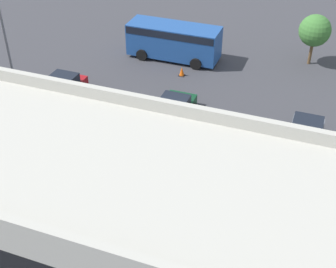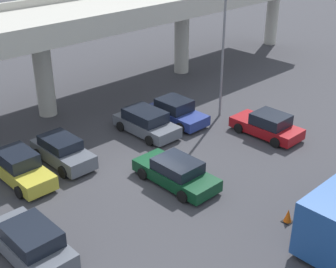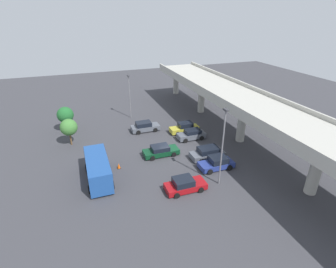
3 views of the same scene
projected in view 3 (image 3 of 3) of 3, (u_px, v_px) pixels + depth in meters
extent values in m
plane|color=#38383D|center=(170.00, 153.00, 36.47)|extent=(114.45, 114.45, 0.00)
cube|color=#ADAAA0|center=(245.00, 101.00, 37.27)|extent=(53.41, 7.94, 0.90)
cube|color=#ADAAA0|center=(222.00, 99.00, 35.78)|extent=(53.41, 0.30, 0.55)
cube|color=#ADAAA0|center=(268.00, 94.00, 38.13)|extent=(53.41, 0.30, 0.55)
cylinder|color=#ADAAA0|center=(176.00, 81.00, 61.40)|extent=(1.25, 1.25, 5.78)
cylinder|color=#ADAAA0|center=(201.00, 98.00, 50.05)|extent=(1.25, 1.25, 5.78)
cylinder|color=#ADAAA0|center=(242.00, 123.00, 38.70)|extent=(1.25, 1.25, 5.78)
cylinder|color=#ADAAA0|center=(316.00, 170.00, 27.34)|extent=(1.25, 1.25, 5.78)
cube|color=#515660|center=(145.00, 128.00, 42.91)|extent=(1.90, 4.58, 0.74)
cube|color=black|center=(143.00, 124.00, 42.52)|extent=(1.75, 2.43, 0.67)
cylinder|color=black|center=(152.00, 125.00, 44.27)|extent=(0.22, 0.70, 0.70)
cylinder|color=black|center=(155.00, 130.00, 42.61)|extent=(0.22, 0.70, 0.70)
cylinder|color=black|center=(136.00, 128.00, 43.40)|extent=(0.22, 0.70, 0.70)
cylinder|color=black|center=(138.00, 132.00, 41.74)|extent=(0.22, 0.70, 0.70)
cube|color=gold|center=(184.00, 129.00, 42.43)|extent=(1.74, 4.70, 0.76)
cube|color=black|center=(185.00, 125.00, 42.18)|extent=(1.60, 2.22, 0.72)
cylinder|color=black|center=(178.00, 134.00, 41.33)|extent=(0.22, 0.67, 0.67)
cylinder|color=black|center=(174.00, 129.00, 42.84)|extent=(0.22, 0.67, 0.67)
cylinder|color=black|center=(195.00, 131.00, 42.22)|extent=(0.22, 0.67, 0.67)
cylinder|color=black|center=(190.00, 127.00, 43.74)|extent=(0.22, 0.67, 0.67)
cube|color=#515660|center=(191.00, 136.00, 40.17)|extent=(1.75, 4.32, 0.79)
cube|color=black|center=(193.00, 131.00, 39.95)|extent=(1.61, 2.35, 0.56)
cylinder|color=black|center=(186.00, 141.00, 39.10)|extent=(0.22, 0.70, 0.70)
cylinder|color=black|center=(181.00, 136.00, 40.63)|extent=(0.22, 0.70, 0.70)
cylinder|color=black|center=(202.00, 138.00, 39.92)|extent=(0.22, 0.70, 0.70)
cylinder|color=black|center=(197.00, 133.00, 41.45)|extent=(0.22, 0.70, 0.70)
cube|color=#0C381E|center=(161.00, 152.00, 35.73)|extent=(1.96, 4.85, 0.65)
cube|color=black|center=(160.00, 148.00, 35.43)|extent=(1.81, 2.35, 0.60)
cylinder|color=black|center=(169.00, 148.00, 37.12)|extent=(0.22, 0.64, 0.64)
cylinder|color=black|center=(174.00, 154.00, 35.42)|extent=(0.22, 0.64, 0.64)
cylinder|color=black|center=(148.00, 151.00, 36.20)|extent=(0.22, 0.64, 0.64)
cylinder|color=black|center=(153.00, 158.00, 34.49)|extent=(0.22, 0.64, 0.64)
cube|color=#515660|center=(207.00, 154.00, 34.99)|extent=(1.97, 4.55, 0.71)
cube|color=black|center=(208.00, 150.00, 34.73)|extent=(1.81, 2.68, 0.68)
cylinder|color=black|center=(201.00, 161.00, 33.79)|extent=(0.22, 0.65, 0.65)
cylinder|color=black|center=(194.00, 154.00, 35.50)|extent=(0.22, 0.65, 0.65)
cylinder|color=black|center=(220.00, 158.00, 34.65)|extent=(0.22, 0.65, 0.65)
cylinder|color=black|center=(213.00, 151.00, 36.36)|extent=(0.22, 0.65, 0.65)
cube|color=navy|center=(216.00, 164.00, 32.74)|extent=(1.96, 4.38, 0.66)
cube|color=black|center=(218.00, 159.00, 32.51)|extent=(1.80, 2.15, 0.74)
cylinder|color=black|center=(210.00, 172.00, 31.55)|extent=(0.22, 0.71, 0.71)
cylinder|color=black|center=(203.00, 164.00, 33.25)|extent=(0.22, 0.71, 0.71)
cylinder|color=black|center=(230.00, 168.00, 32.38)|extent=(0.22, 0.71, 0.71)
cylinder|color=black|center=(221.00, 160.00, 34.08)|extent=(0.22, 0.71, 0.71)
cube|color=maroon|center=(185.00, 186.00, 28.76)|extent=(1.96, 4.53, 0.65)
cube|color=black|center=(183.00, 181.00, 28.39)|extent=(1.80, 2.14, 0.70)
cylinder|color=black|center=(193.00, 180.00, 30.12)|extent=(0.22, 0.64, 0.64)
cylinder|color=black|center=(201.00, 190.00, 28.42)|extent=(0.22, 0.64, 0.64)
cylinder|color=black|center=(170.00, 185.00, 29.26)|extent=(0.22, 0.64, 0.64)
cylinder|color=black|center=(177.00, 196.00, 27.56)|extent=(0.22, 0.64, 0.64)
cube|color=#1E478C|center=(98.00, 168.00, 30.13)|extent=(7.30, 2.44, 2.51)
cube|color=black|center=(97.00, 162.00, 29.74)|extent=(7.16, 2.49, 0.55)
cylinder|color=black|center=(113.00, 185.00, 29.04)|extent=(0.92, 0.29, 0.92)
cylinder|color=black|center=(90.00, 189.00, 28.27)|extent=(0.92, 0.29, 0.92)
cylinder|color=black|center=(107.00, 164.00, 32.89)|extent=(0.92, 0.29, 0.92)
cylinder|color=black|center=(86.00, 168.00, 32.12)|extent=(0.92, 0.29, 0.92)
cylinder|color=slate|center=(222.00, 150.00, 28.14)|extent=(0.16, 0.16, 8.86)
cube|color=#333338|center=(226.00, 110.00, 26.20)|extent=(0.70, 0.35, 0.20)
cylinder|color=slate|center=(130.00, 98.00, 46.90)|extent=(0.16, 0.16, 7.66)
cube|color=#333338|center=(128.00, 76.00, 45.22)|extent=(0.70, 0.35, 0.20)
cylinder|color=brown|center=(67.00, 126.00, 42.73)|extent=(0.24, 0.24, 1.74)
sphere|color=#1E5B28|center=(65.00, 115.00, 41.89)|extent=(2.59, 2.59, 2.59)
cylinder|color=brown|center=(71.00, 139.00, 38.39)|extent=(0.24, 0.24, 1.75)
sphere|color=#3D7533|center=(69.00, 127.00, 37.57)|extent=(2.44, 2.44, 2.44)
cube|color=black|center=(119.00, 168.00, 32.91)|extent=(0.44, 0.44, 0.04)
cone|color=#EA590F|center=(119.00, 166.00, 32.77)|extent=(0.40, 0.40, 0.70)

